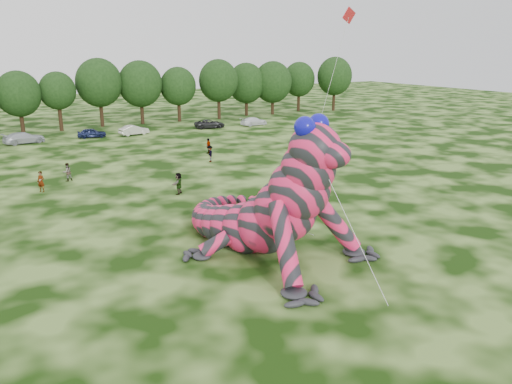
{
  "coord_description": "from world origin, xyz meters",
  "views": [
    {
      "loc": [
        -10.97,
        -21.39,
        12.03
      ],
      "look_at": [
        2.87,
        2.49,
        4.0
      ],
      "focal_mm": 35.0,
      "sensor_mm": 36.0,
      "label": 1
    }
  ],
  "objects_px": {
    "tree_11": "(141,92)",
    "tree_14": "(246,89)",
    "car_3": "(24,138)",
    "car_5": "(134,130)",
    "tree_12": "(178,94)",
    "car_4": "(92,133)",
    "spectator_3": "(208,146)",
    "tree_13": "(219,89)",
    "tree_16": "(299,87)",
    "spectator_1": "(67,172)",
    "spectator_5": "(179,183)",
    "spectator_2": "(210,154)",
    "tree_10": "(100,93)",
    "tree_17": "(334,84)",
    "inflatable_gecko": "(250,182)",
    "tree_8": "(20,103)",
    "spectator_0": "(41,182)",
    "tree_9": "(59,102)",
    "car_6": "(210,124)",
    "tree_15": "(273,88)"
  },
  "relations": [
    {
      "from": "tree_17",
      "to": "spectator_5",
      "type": "relative_size",
      "value": 5.58
    },
    {
      "from": "spectator_0",
      "to": "tree_14",
      "type": "bearing_deg",
      "value": 86.56
    },
    {
      "from": "tree_8",
      "to": "tree_13",
      "type": "xyz_separation_m",
      "value": [
        31.35,
        0.14,
        0.59
      ]
    },
    {
      "from": "tree_12",
      "to": "spectator_0",
      "type": "distance_m",
      "value": 43.13
    },
    {
      "from": "car_4",
      "to": "car_6",
      "type": "bearing_deg",
      "value": -82.77
    },
    {
      "from": "spectator_5",
      "to": "tree_14",
      "type": "bearing_deg",
      "value": -172.42
    },
    {
      "from": "tree_9",
      "to": "spectator_2",
      "type": "bearing_deg",
      "value": -71.24
    },
    {
      "from": "car_3",
      "to": "spectator_5",
      "type": "height_order",
      "value": "spectator_5"
    },
    {
      "from": "inflatable_gecko",
      "to": "car_6",
      "type": "height_order",
      "value": "inflatable_gecko"
    },
    {
      "from": "tree_9",
      "to": "spectator_5",
      "type": "relative_size",
      "value": 4.7
    },
    {
      "from": "spectator_0",
      "to": "tree_13",
      "type": "bearing_deg",
      "value": 90.2
    },
    {
      "from": "tree_16",
      "to": "car_3",
      "type": "relative_size",
      "value": 1.85
    },
    {
      "from": "tree_10",
      "to": "tree_13",
      "type": "height_order",
      "value": "tree_10"
    },
    {
      "from": "spectator_2",
      "to": "tree_16",
      "type": "bearing_deg",
      "value": 149.05
    },
    {
      "from": "tree_12",
      "to": "tree_16",
      "type": "bearing_deg",
      "value": 3.67
    },
    {
      "from": "car_6",
      "to": "car_4",
      "type": "bearing_deg",
      "value": 95.41
    },
    {
      "from": "tree_11",
      "to": "tree_14",
      "type": "distance_m",
      "value": 19.69
    },
    {
      "from": "tree_17",
      "to": "tree_13",
      "type": "bearing_deg",
      "value": 178.93
    },
    {
      "from": "spectator_3",
      "to": "tree_13",
      "type": "bearing_deg",
      "value": -161.24
    },
    {
      "from": "spectator_5",
      "to": "tree_16",
      "type": "bearing_deg",
      "value": 178.47
    },
    {
      "from": "tree_10",
      "to": "spectator_1",
      "type": "distance_m",
      "value": 34.28
    },
    {
      "from": "tree_15",
      "to": "tree_17",
      "type": "xyz_separation_m",
      "value": [
        13.47,
        -1.11,
        0.33
      ]
    },
    {
      "from": "tree_10",
      "to": "tree_9",
      "type": "bearing_deg",
      "value": -168.98
    },
    {
      "from": "tree_8",
      "to": "spectator_2",
      "type": "bearing_deg",
      "value": -62.51
    },
    {
      "from": "tree_11",
      "to": "tree_17",
      "type": "distance_m",
      "value": 38.19
    },
    {
      "from": "tree_13",
      "to": "spectator_1",
      "type": "distance_m",
      "value": 43.65
    },
    {
      "from": "car_3",
      "to": "car_5",
      "type": "bearing_deg",
      "value": -103.25
    },
    {
      "from": "tree_17",
      "to": "spectator_3",
      "type": "height_order",
      "value": "tree_17"
    },
    {
      "from": "spectator_2",
      "to": "tree_10",
      "type": "bearing_deg",
      "value": -157.24
    },
    {
      "from": "tree_12",
      "to": "tree_16",
      "type": "height_order",
      "value": "tree_16"
    },
    {
      "from": "inflatable_gecko",
      "to": "spectator_0",
      "type": "xyz_separation_m",
      "value": [
        -9.24,
        20.2,
        -3.43
      ]
    },
    {
      "from": "spectator_5",
      "to": "tree_13",
      "type": "bearing_deg",
      "value": -167.18
    },
    {
      "from": "car_5",
      "to": "tree_17",
      "type": "bearing_deg",
      "value": -87.96
    },
    {
      "from": "tree_11",
      "to": "car_6",
      "type": "height_order",
      "value": "tree_11"
    },
    {
      "from": "tree_11",
      "to": "tree_14",
      "type": "xyz_separation_m",
      "value": [
        19.68,
        0.53,
        -0.33
      ]
    },
    {
      "from": "tree_16",
      "to": "spectator_1",
      "type": "height_order",
      "value": "tree_16"
    },
    {
      "from": "tree_12",
      "to": "car_4",
      "type": "height_order",
      "value": "tree_12"
    },
    {
      "from": "tree_16",
      "to": "tree_17",
      "type": "height_order",
      "value": "tree_17"
    },
    {
      "from": "inflatable_gecko",
      "to": "tree_8",
      "type": "height_order",
      "value": "tree_8"
    },
    {
      "from": "tree_17",
      "to": "car_6",
      "type": "bearing_deg",
      "value": -165.24
    },
    {
      "from": "tree_16",
      "to": "car_4",
      "type": "bearing_deg",
      "value": -166.21
    },
    {
      "from": "tree_13",
      "to": "spectator_0",
      "type": "xyz_separation_m",
      "value": [
        -33.35,
        -33.43,
        -4.15
      ]
    },
    {
      "from": "tree_8",
      "to": "tree_11",
      "type": "relative_size",
      "value": 0.89
    },
    {
      "from": "tree_9",
      "to": "spectator_5",
      "type": "height_order",
      "value": "tree_9"
    },
    {
      "from": "spectator_3",
      "to": "spectator_5",
      "type": "bearing_deg",
      "value": 13.75
    },
    {
      "from": "tree_12",
      "to": "spectator_1",
      "type": "xyz_separation_m",
      "value": [
        -23.6,
        -31.33,
        -3.63
      ]
    },
    {
      "from": "tree_11",
      "to": "car_4",
      "type": "relative_size",
      "value": 2.63
    },
    {
      "from": "tree_8",
      "to": "spectator_1",
      "type": "distance_m",
      "value": 30.8
    },
    {
      "from": "tree_11",
      "to": "spectator_3",
      "type": "bearing_deg",
      "value": -91.39
    },
    {
      "from": "tree_12",
      "to": "spectator_3",
      "type": "bearing_deg",
      "value": -104.59
    }
  ]
}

